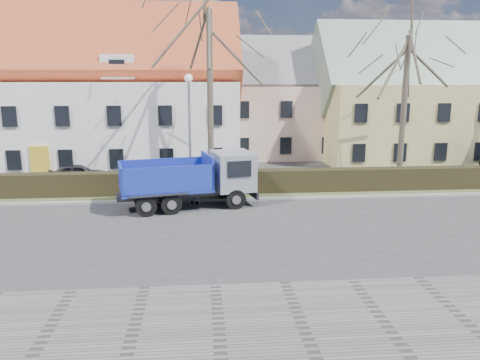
{
  "coord_description": "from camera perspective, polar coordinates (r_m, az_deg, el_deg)",
  "views": [
    {
      "loc": [
        -2.61,
        -19.82,
        6.52
      ],
      "look_at": [
        -0.73,
        2.45,
        1.6
      ],
      "focal_mm": 35.0,
      "sensor_mm": 36.0,
      "label": 1
    }
  ],
  "objects": [
    {
      "name": "ground",
      "position": [
        21.03,
        2.54,
        -5.66
      ],
      "size": [
        120.0,
        120.0,
        0.0
      ],
      "primitive_type": "plane",
      "color": "#363739"
    },
    {
      "name": "curb_far",
      "position": [
        25.39,
        1.22,
        -2.32
      ],
      "size": [
        80.0,
        0.3,
        0.12
      ],
      "primitive_type": "cube",
      "color": "gray",
      "rests_on": "ground"
    },
    {
      "name": "parked_car_a",
      "position": [
        31.02,
        -19.12,
        0.76
      ],
      "size": [
        3.86,
        2.24,
        1.23
      ],
      "primitive_type": "imported",
      "rotation": [
        0.0,
        0.0,
        1.8
      ],
      "color": "black",
      "rests_on": "ground"
    },
    {
      "name": "building_pink",
      "position": [
        40.44,
        4.64,
        8.81
      ],
      "size": [
        10.8,
        8.8,
        8.0
      ],
      "primitive_type": null,
      "color": "beige",
      "rests_on": "ground"
    },
    {
      "name": "building_white",
      "position": [
        37.34,
        -21.25,
        8.87
      ],
      "size": [
        26.8,
        10.8,
        9.5
      ],
      "primitive_type": null,
      "color": "white",
      "rests_on": "ground"
    },
    {
      "name": "tree_2",
      "position": [
        31.02,
        19.45,
        9.84
      ],
      "size": [
        8.0,
        8.0,
        11.0
      ],
      "primitive_type": null,
      "color": "#4C4234",
      "rests_on": "ground"
    },
    {
      "name": "grass_strip",
      "position": [
        26.94,
        0.87,
        -1.48
      ],
      "size": [
        80.0,
        3.0,
        0.1
      ],
      "primitive_type": "cube",
      "color": "#46512D",
      "rests_on": "ground"
    },
    {
      "name": "dump_truck",
      "position": [
        23.85,
        -6.9,
        -0.02
      ],
      "size": [
        7.49,
        4.06,
        2.84
      ],
      "primitive_type": null,
      "rotation": [
        0.0,
        0.0,
        0.21
      ],
      "color": "navy",
      "rests_on": "ground"
    },
    {
      "name": "tree_1",
      "position": [
        28.33,
        -3.68,
        12.0
      ],
      "size": [
        9.2,
        9.2,
        12.65
      ],
      "primitive_type": null,
      "color": "#4C4234",
      "rests_on": "ground"
    },
    {
      "name": "cart_frame",
      "position": [
        24.74,
        -5.98,
        -2.18
      ],
      "size": [
        0.78,
        0.63,
        0.63
      ],
      "primitive_type": null,
      "rotation": [
        0.0,
        0.0,
        -0.41
      ],
      "color": "silver",
      "rests_on": "ground"
    },
    {
      "name": "hedge",
      "position": [
        26.61,
        0.91,
        -0.33
      ],
      "size": [
        60.0,
        0.9,
        1.3
      ],
      "primitive_type": "cube",
      "color": "black",
      "rests_on": "ground"
    },
    {
      "name": "building_yellow",
      "position": [
        41.32,
        22.19,
        8.36
      ],
      "size": [
        18.8,
        10.8,
        8.5
      ],
      "primitive_type": null,
      "color": "tan",
      "rests_on": "ground"
    },
    {
      "name": "streetlight",
      "position": [
        27.01,
        -6.15,
        5.7
      ],
      "size": [
        0.53,
        0.53,
        6.79
      ],
      "primitive_type": null,
      "color": "#8F9498",
      "rests_on": "ground"
    },
    {
      "name": "sidewalk_near",
      "position": [
        13.3,
        7.42,
        -16.85
      ],
      "size": [
        80.0,
        5.0,
        0.08
      ],
      "primitive_type": "cube",
      "color": "slate",
      "rests_on": "ground"
    }
  ]
}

